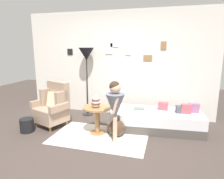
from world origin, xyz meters
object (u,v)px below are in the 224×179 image
Objects in this scene: daybed at (155,120)px; floor_lamp at (86,57)px; side_table at (97,114)px; magazine_basket at (27,125)px; vase_striped at (96,102)px; book_on_daybed at (139,109)px; armchair at (53,106)px; person_child at (115,104)px; demijohn_near at (117,128)px.

floor_lamp is at bearing 164.31° from daybed.
magazine_basket is at bearing -167.41° from side_table.
vase_striped reaches higher than book_on_daybed.
armchair is 1.62m from person_child.
vase_striped is 1.01m from book_on_daybed.
magazine_basket is at bearing -126.48° from armchair.
person_child is (1.53, -0.43, 0.29)m from armchair.
daybed is 2.22m from floor_lamp.
side_table is 0.33× the size of floor_lamp.
side_table is at bearing 177.38° from demijohn_near.
floor_lamp is at bearing 62.90° from armchair.
person_child is at bearing -28.29° from vase_striped.
side_table is 0.95m from book_on_daybed.
book_on_daybed is (0.77, 0.61, -0.25)m from vase_striped.
demijohn_near is (-0.35, -0.59, -0.24)m from book_on_daybed.
vase_striped is 0.62× the size of demijohn_near.
magazine_basket is (-2.54, -0.86, -0.06)m from daybed.
demijohn_near is at bearing 2.98° from vase_striped.
floor_lamp is 1.49× the size of person_child.
daybed is 1.34m from vase_striped.
armchair is 0.65m from magazine_basket.
demijohn_near is (0.41, -0.02, -0.23)m from side_table.
book_on_daybed is 2.38m from magazine_basket.
person_child is at bearing -82.44° from demijohn_near.
person_child is at bearing 1.05° from magazine_basket.
daybed is at bearing 18.66° from magazine_basket.
floor_lamp reaches higher than person_child.
floor_lamp reaches higher than book_on_daybed.
demijohn_near is at bearing -2.62° from side_table.
side_table is 1.37× the size of demijohn_near.
vase_striped is at bearing -59.71° from floor_lamp.
armchair is 1.70× the size of side_table.
person_child is 4.09× the size of magazine_basket.
book_on_daybed is at bearing -18.17° from floor_lamp.
book_on_daybed is at bearing 22.11° from magazine_basket.
armchair is 3.46× the size of magazine_basket.
vase_striped is (-1.12, -0.58, 0.47)m from daybed.
daybed is at bearing -5.26° from book_on_daybed.
demijohn_near reaches higher than daybed.
side_table is 0.62m from person_child.
side_table reaches higher than book_on_daybed.
book_on_daybed reaches higher than daybed.
daybed is at bearing -15.69° from floor_lamp.
vase_striped reaches higher than daybed.
side_table is at bearing 12.59° from magazine_basket.
person_child reaches higher than daybed.
daybed is 7.62× the size of vase_striped.
demijohn_near reaches higher than magazine_basket.
person_child is at bearing -110.23° from book_on_daybed.
book_on_daybed is (0.32, 0.85, -0.32)m from person_child.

